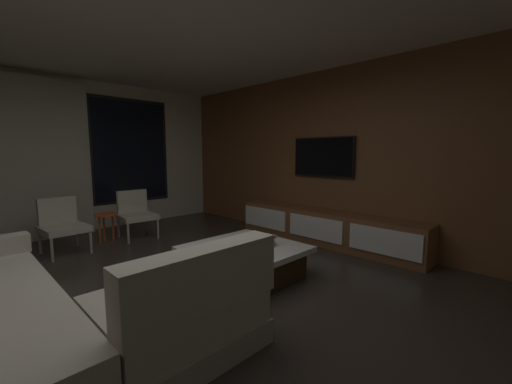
{
  "coord_description": "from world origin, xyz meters",
  "views": [
    {
      "loc": [
        -1.32,
        -2.51,
        1.4
      ],
      "look_at": [
        1.5,
        0.3,
        0.91
      ],
      "focal_mm": 21.82,
      "sensor_mm": 36.0,
      "label": 1
    }
  ],
  "objects_px": {
    "media_console": "(326,228)",
    "sectional_couch": "(35,319)",
    "mounted_tv": "(323,157)",
    "accent_chair_near_window": "(136,211)",
    "book_stack_on_coffee_table": "(262,242)",
    "side_stool": "(106,219)",
    "accent_chair_by_curtain": "(62,223)",
    "coffee_table": "(244,261)"
  },
  "relations": [
    {
      "from": "media_console",
      "to": "sectional_couch",
      "type": "bearing_deg",
      "value": -178.47
    },
    {
      "from": "media_console",
      "to": "mounted_tv",
      "type": "bearing_deg",
      "value": 47.62
    },
    {
      "from": "accent_chair_near_window",
      "to": "book_stack_on_coffee_table",
      "type": "bearing_deg",
      "value": -84.95
    },
    {
      "from": "accent_chair_near_window",
      "to": "mounted_tv",
      "type": "distance_m",
      "value": 3.23
    },
    {
      "from": "sectional_couch",
      "to": "media_console",
      "type": "relative_size",
      "value": 0.81
    },
    {
      "from": "book_stack_on_coffee_table",
      "to": "accent_chair_near_window",
      "type": "bearing_deg",
      "value": 95.05
    },
    {
      "from": "side_stool",
      "to": "accent_chair_by_curtain",
      "type": "bearing_deg",
      "value": -170.6
    },
    {
      "from": "accent_chair_by_curtain",
      "to": "side_stool",
      "type": "height_order",
      "value": "accent_chair_by_curtain"
    },
    {
      "from": "sectional_couch",
      "to": "side_stool",
      "type": "distance_m",
      "value": 2.95
    },
    {
      "from": "coffee_table",
      "to": "mounted_tv",
      "type": "distance_m",
      "value": 2.3
    },
    {
      "from": "book_stack_on_coffee_table",
      "to": "sectional_couch",
      "type": "bearing_deg",
      "value": 176.83
    },
    {
      "from": "book_stack_on_coffee_table",
      "to": "media_console",
      "type": "height_order",
      "value": "media_console"
    },
    {
      "from": "book_stack_on_coffee_table",
      "to": "mounted_tv",
      "type": "relative_size",
      "value": 0.28
    },
    {
      "from": "book_stack_on_coffee_table",
      "to": "media_console",
      "type": "relative_size",
      "value": 0.1
    },
    {
      "from": "accent_chair_by_curtain",
      "to": "mounted_tv",
      "type": "relative_size",
      "value": 0.72
    },
    {
      "from": "media_console",
      "to": "side_stool",
      "type": "bearing_deg",
      "value": 133.37
    },
    {
      "from": "coffee_table",
      "to": "accent_chair_near_window",
      "type": "distance_m",
      "value": 2.59
    },
    {
      "from": "sectional_couch",
      "to": "accent_chair_by_curtain",
      "type": "height_order",
      "value": "sectional_couch"
    },
    {
      "from": "book_stack_on_coffee_table",
      "to": "accent_chair_near_window",
      "type": "relative_size",
      "value": 0.38
    },
    {
      "from": "book_stack_on_coffee_table",
      "to": "side_stool",
      "type": "height_order",
      "value": "book_stack_on_coffee_table"
    },
    {
      "from": "accent_chair_near_window",
      "to": "accent_chair_by_curtain",
      "type": "distance_m",
      "value": 1.11
    },
    {
      "from": "coffee_table",
      "to": "mounted_tv",
      "type": "height_order",
      "value": "mounted_tv"
    },
    {
      "from": "accent_chair_near_window",
      "to": "media_console",
      "type": "bearing_deg",
      "value": -53.03
    },
    {
      "from": "coffee_table",
      "to": "accent_chair_near_window",
      "type": "height_order",
      "value": "accent_chair_near_window"
    },
    {
      "from": "side_stool",
      "to": "media_console",
      "type": "bearing_deg",
      "value": -46.63
    },
    {
      "from": "book_stack_on_coffee_table",
      "to": "media_console",
      "type": "distance_m",
      "value": 1.67
    },
    {
      "from": "side_stool",
      "to": "media_console",
      "type": "distance_m",
      "value": 3.45
    },
    {
      "from": "book_stack_on_coffee_table",
      "to": "mounted_tv",
      "type": "distance_m",
      "value": 2.09
    },
    {
      "from": "book_stack_on_coffee_table",
      "to": "accent_chair_by_curtain",
      "type": "height_order",
      "value": "accent_chair_by_curtain"
    },
    {
      "from": "side_stool",
      "to": "coffee_table",
      "type": "bearing_deg",
      "value": -77.16
    },
    {
      "from": "coffee_table",
      "to": "media_console",
      "type": "relative_size",
      "value": 0.37
    },
    {
      "from": "coffee_table",
      "to": "media_console",
      "type": "xyz_separation_m",
      "value": [
        1.78,
        0.07,
        0.06
      ]
    },
    {
      "from": "mounted_tv",
      "to": "accent_chair_near_window",
      "type": "bearing_deg",
      "value": 131.86
    },
    {
      "from": "book_stack_on_coffee_table",
      "to": "accent_chair_near_window",
      "type": "height_order",
      "value": "accent_chair_near_window"
    },
    {
      "from": "coffee_table",
      "to": "accent_chair_by_curtain",
      "type": "height_order",
      "value": "accent_chair_by_curtain"
    },
    {
      "from": "accent_chair_by_curtain",
      "to": "side_stool",
      "type": "distance_m",
      "value": 0.63
    },
    {
      "from": "accent_chair_by_curtain",
      "to": "side_stool",
      "type": "relative_size",
      "value": 1.7
    },
    {
      "from": "sectional_couch",
      "to": "mounted_tv",
      "type": "bearing_deg",
      "value": 4.34
    },
    {
      "from": "mounted_tv",
      "to": "book_stack_on_coffee_table",
      "type": "bearing_deg",
      "value": -167.2
    },
    {
      "from": "coffee_table",
      "to": "accent_chair_by_curtain",
      "type": "distance_m",
      "value": 2.77
    },
    {
      "from": "accent_chair_by_curtain",
      "to": "mounted_tv",
      "type": "bearing_deg",
      "value": -34.82
    },
    {
      "from": "book_stack_on_coffee_table",
      "to": "accent_chair_by_curtain",
      "type": "bearing_deg",
      "value": 117.18
    }
  ]
}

